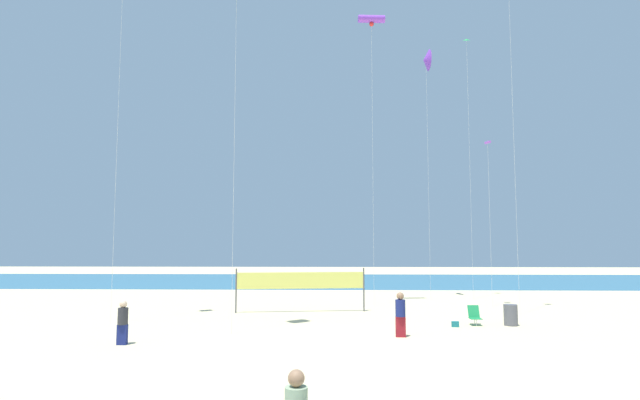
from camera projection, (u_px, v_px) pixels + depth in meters
name	position (u px, v px, depth m)	size (l,w,h in m)	color
ground_plane	(333.00, 346.00, 18.17)	(120.00, 120.00, 0.00)	beige
ocean_band	(333.00, 281.00, 49.84)	(120.00, 20.00, 0.01)	teal
beachgoer_navy_shirt	(400.00, 313.00, 20.07)	(0.41, 0.41, 1.79)	maroon
beachgoer_charcoal_shirt	(123.00, 321.00, 18.53)	(0.38, 0.38, 1.64)	navy
folding_beach_chair	(474.00, 315.00, 22.94)	(0.52, 0.65, 0.89)	#1E8C4C
trash_barrel	(511.00, 315.00, 22.79)	(0.62, 0.62, 0.96)	#595960
volleyball_net	(301.00, 282.00, 27.29)	(7.10, 1.00, 2.40)	#4C4C51
beach_handbag	(455.00, 324.00, 22.36)	(0.32, 0.16, 0.25)	#19727A
kite_violet_tube	(371.00, 20.00, 31.71)	(1.74, 0.62, 18.42)	silver
kite_violet_delta	(426.00, 60.00, 34.67)	(0.49, 1.52, 17.38)	silver
kite_green_diamond	(467.00, 57.00, 34.91)	(0.44, 0.44, 18.34)	silver
kite_violet_diamond	(488.00, 149.00, 30.30)	(0.51, 0.52, 10.12)	silver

